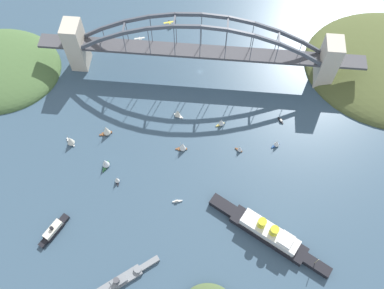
{
  "coord_description": "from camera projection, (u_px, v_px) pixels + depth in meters",
  "views": [
    {
      "loc": [
        -14.15,
        239.08,
        300.83
      ],
      "look_at": [
        0.0,
        80.18,
        8.0
      ],
      "focal_mm": 39.16,
      "sensor_mm": 36.0,
      "label": 1
    }
  ],
  "objects": [
    {
      "name": "seaplane_taxiing_near_bridge",
      "position": [
        170.0,
        24.0,
        403.86
      ],
      "size": [
        11.16,
        7.39,
        4.94
      ],
      "color": "#B7B7B2",
      "rests_on": "ground"
    },
    {
      "name": "small_boat_1",
      "position": [
        240.0,
        149.0,
        336.86
      ],
      "size": [
        6.26,
        4.84,
        7.23
      ],
      "color": "brown",
      "rests_on": "ground"
    },
    {
      "name": "harbor_ferry_steamer",
      "position": [
        54.0,
        230.0,
        305.32
      ],
      "size": [
        17.86,
        27.35,
        8.88
      ],
      "color": "black",
      "rests_on": "ground"
    },
    {
      "name": "small_boat_3",
      "position": [
        106.0,
        130.0,
        342.75
      ],
      "size": [
        10.3,
        7.55,
        11.92
      ],
      "color": "brown",
      "rests_on": "ground"
    },
    {
      "name": "naval_cruiser",
      "position": [
        113.0,
        285.0,
        286.84
      ],
      "size": [
        60.65,
        46.96,
        16.3
      ],
      "color": "gray",
      "rests_on": "ground"
    },
    {
      "name": "small_boat_4",
      "position": [
        277.0,
        143.0,
        338.92
      ],
      "size": [
        7.03,
        6.2,
        7.96
      ],
      "color": "#234C8C",
      "rests_on": "ground"
    },
    {
      "name": "small_boat_10",
      "position": [
        177.0,
        113.0,
        352.14
      ],
      "size": [
        8.55,
        6.57,
        9.27
      ],
      "color": "silver",
      "rests_on": "ground"
    },
    {
      "name": "small_boat_5",
      "position": [
        105.0,
        163.0,
        328.98
      ],
      "size": [
        6.86,
        10.13,
        10.77
      ],
      "color": "#2D6B3D",
      "rests_on": "ground"
    },
    {
      "name": "small_boat_8",
      "position": [
        221.0,
        122.0,
        348.04
      ],
      "size": [
        7.38,
        5.89,
        8.83
      ],
      "color": "gold",
      "rests_on": "ground"
    },
    {
      "name": "small_boat_0",
      "position": [
        117.0,
        180.0,
        323.44
      ],
      "size": [
        4.6,
        6.78,
        8.2
      ],
      "color": "black",
      "rests_on": "ground"
    },
    {
      "name": "small_boat_9",
      "position": [
        177.0,
        201.0,
        318.01
      ],
      "size": [
        7.64,
        2.59,
        2.65
      ],
      "color": "silver",
      "rests_on": "ground"
    },
    {
      "name": "small_boat_6",
      "position": [
        281.0,
        121.0,
        352.68
      ],
      "size": [
        4.8,
        6.7,
        2.29
      ],
      "color": "black",
      "rests_on": "ground"
    },
    {
      "name": "small_boat_7",
      "position": [
        183.0,
        146.0,
        336.13
      ],
      "size": [
        9.55,
        5.71,
        10.83
      ],
      "color": "brown",
      "rests_on": "ground"
    },
    {
      "name": "ground_plane",
      "position": [
        200.0,
        71.0,
        378.69
      ],
      "size": [
        1400.0,
        1400.0,
        0.0
      ],
      "primitive_type": "plane",
      "color": "#385166"
    },
    {
      "name": "harbor_arch_bridge",
      "position": [
        200.0,
        52.0,
        355.47
      ],
      "size": [
        278.48,
        19.39,
        63.87
      ],
      "color": "beige",
      "rests_on": "ground"
    },
    {
      "name": "small_boat_2",
      "position": [
        70.0,
        140.0,
        338.42
      ],
      "size": [
        9.34,
        8.86,
        11.35
      ],
      "color": "silver",
      "rests_on": "ground"
    },
    {
      "name": "seaplane_second_in_formation",
      "position": [
        140.0,
        40.0,
        394.02
      ],
      "size": [
        9.96,
        8.73,
        4.87
      ],
      "color": "#B7B7B2",
      "rests_on": "ground"
    },
    {
      "name": "ocean_liner",
      "position": [
        269.0,
        233.0,
        301.1
      ],
      "size": [
        89.2,
        55.55,
        20.06
      ],
      "color": "black",
      "rests_on": "ground"
    }
  ]
}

